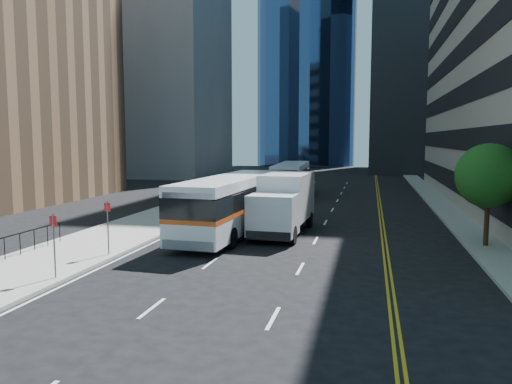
# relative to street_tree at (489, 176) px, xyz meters

# --- Properties ---
(ground) EXTENTS (160.00, 160.00, 0.00)m
(ground) POSITION_rel_street_tree_xyz_m (-9.00, -8.00, -3.64)
(ground) COLOR black
(ground) RESTS_ON ground
(sidewalk_west) EXTENTS (5.00, 90.00, 0.15)m
(sidewalk_west) POSITION_rel_street_tree_xyz_m (-19.50, 17.00, -3.57)
(sidewalk_west) COLOR gray
(sidewalk_west) RESTS_ON ground
(sidewalk_east) EXTENTS (2.00, 90.00, 0.15)m
(sidewalk_east) POSITION_rel_street_tree_xyz_m (-0.00, 17.00, -3.57)
(sidewalk_east) COLOR gray
(sidewalk_east) RESTS_ON ground
(midrise_west) EXTENTS (18.00, 18.00, 35.00)m
(midrise_west) POSITION_rel_street_tree_xyz_m (-37.00, 44.00, 13.86)
(midrise_west) COLOR gray
(midrise_west) RESTS_ON ground
(street_tree) EXTENTS (3.20, 3.20, 5.10)m
(street_tree) POSITION_rel_street_tree_xyz_m (0.00, 0.00, 0.00)
(street_tree) COLOR #332114
(street_tree) RESTS_ON sidewalk_east
(bus_front) EXTENTS (3.46, 12.88, 3.29)m
(bus_front) POSITION_rel_street_tree_xyz_m (-13.44, 1.00, -1.85)
(bus_front) COLOR silver
(bus_front) RESTS_ON ground
(bus_rear) EXTENTS (3.20, 12.07, 3.08)m
(bus_rear) POSITION_rel_street_tree_xyz_m (-13.15, 21.21, -1.96)
(bus_rear) COLOR white
(bus_rear) RESTS_ON ground
(box_truck) EXTENTS (2.79, 7.27, 3.43)m
(box_truck) POSITION_rel_street_tree_xyz_m (-10.52, 1.57, -1.83)
(box_truck) COLOR silver
(box_truck) RESTS_ON ground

